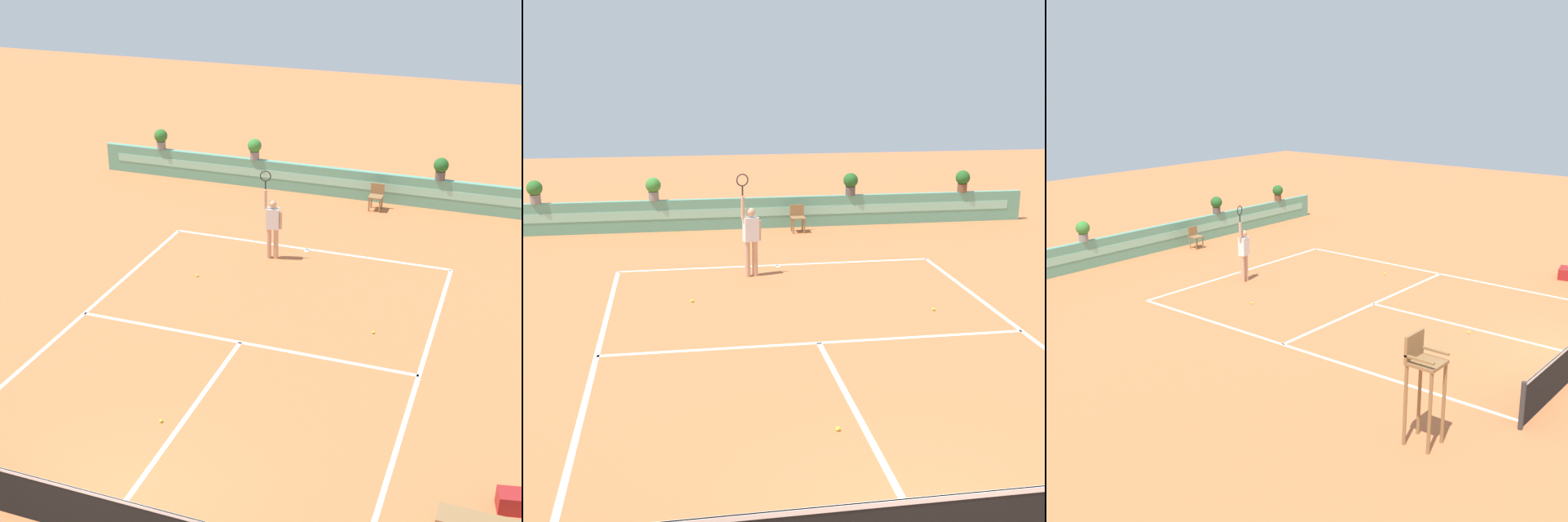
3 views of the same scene
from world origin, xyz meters
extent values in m
plane|color=#C66B3D|center=(0.00, 6.00, 0.00)|extent=(60.00, 60.00, 0.00)
cube|color=white|center=(0.00, 11.89, 0.00)|extent=(8.22, 0.10, 0.01)
cube|color=white|center=(0.00, 6.40, 0.00)|extent=(8.22, 0.10, 0.01)
cube|color=white|center=(0.00, 3.20, 0.00)|extent=(0.10, 6.40, 0.01)
cube|color=white|center=(-4.11, 5.95, 0.00)|extent=(0.10, 11.89, 0.01)
cube|color=white|center=(4.11, 5.95, 0.00)|extent=(0.10, 11.89, 0.01)
cube|color=white|center=(0.00, 11.79, 0.00)|extent=(0.10, 0.20, 0.01)
cylinder|color=#333333|center=(-4.41, 0.00, 0.50)|extent=(0.10, 0.10, 1.00)
cube|color=#599E84|center=(0.00, 16.39, 0.50)|extent=(18.00, 0.20, 1.00)
cube|color=#87CCB2|center=(0.00, 16.29, 0.55)|extent=(17.10, 0.01, 0.28)
cylinder|color=olive|center=(-6.33, 0.94, 0.80)|extent=(0.07, 0.07, 1.60)
cylinder|color=olive|center=(-5.82, 0.94, 0.80)|extent=(0.07, 0.07, 1.60)
cylinder|color=olive|center=(-6.33, 1.46, 0.80)|extent=(0.07, 0.07, 1.60)
cylinder|color=olive|center=(-5.82, 1.46, 0.80)|extent=(0.07, 0.07, 1.60)
cube|color=olive|center=(-6.07, 1.20, 1.63)|extent=(0.60, 0.60, 0.06)
cube|color=olive|center=(-6.07, 1.47, 1.90)|extent=(0.60, 0.06, 0.48)
cube|color=olive|center=(-6.34, 1.20, 1.78)|extent=(0.06, 0.60, 0.04)
cube|color=olive|center=(-5.80, 1.20, 1.78)|extent=(0.06, 0.60, 0.04)
cylinder|color=olive|center=(1.03, 15.41, 0.23)|extent=(0.05, 0.05, 0.45)
cylinder|color=olive|center=(1.38, 15.41, 0.23)|extent=(0.05, 0.05, 0.45)
cylinder|color=olive|center=(1.03, 15.77, 0.23)|extent=(0.05, 0.05, 0.45)
cylinder|color=olive|center=(1.38, 15.77, 0.23)|extent=(0.05, 0.05, 0.45)
cube|color=olive|center=(1.20, 15.59, 0.47)|extent=(0.44, 0.44, 0.04)
cube|color=olive|center=(1.20, 15.79, 0.67)|extent=(0.44, 0.04, 0.36)
cube|color=maroon|center=(6.32, 2.91, 0.18)|extent=(0.76, 0.50, 0.36)
cylinder|color=tan|center=(-0.68, 11.03, 0.45)|extent=(0.14, 0.14, 0.90)
cylinder|color=tan|center=(-0.88, 10.98, 0.45)|extent=(0.14, 0.14, 0.90)
cube|color=white|center=(-0.78, 11.01, 1.20)|extent=(0.40, 0.30, 0.60)
sphere|color=tan|center=(-0.78, 11.01, 1.63)|extent=(0.22, 0.22, 0.22)
cylinder|color=tan|center=(-0.98, 10.96, 1.75)|extent=(0.09, 0.09, 0.55)
cylinder|color=black|center=(-0.98, 10.96, 2.17)|extent=(0.04, 0.04, 0.24)
torus|color=#262626|center=(-0.98, 10.96, 2.43)|extent=(0.31, 0.10, 0.31)
cylinder|color=tan|center=(-0.57, 11.06, 1.15)|extent=(0.09, 0.09, 0.50)
sphere|color=#CCE033|center=(-2.31, 9.19, 0.03)|extent=(0.07, 0.07, 0.07)
sphere|color=#CCE033|center=(2.81, 7.82, 0.03)|extent=(0.07, 0.07, 0.07)
sphere|color=#CCE033|center=(-0.40, 3.08, 0.03)|extent=(0.07, 0.07, 0.07)
cylinder|color=brown|center=(6.94, 16.39, 1.14)|extent=(0.32, 0.32, 0.28)
sphere|color=#235B23|center=(6.94, 16.39, 1.48)|extent=(0.48, 0.48, 0.48)
cylinder|color=gray|center=(-3.26, 16.39, 1.14)|extent=(0.32, 0.32, 0.28)
sphere|color=#387F33|center=(-3.26, 16.39, 1.48)|extent=(0.48, 0.48, 0.48)
cylinder|color=#514C47|center=(3.09, 16.39, 1.14)|extent=(0.32, 0.32, 0.28)
sphere|color=#235B23|center=(3.09, 16.39, 1.48)|extent=(0.48, 0.48, 0.48)
camera|label=1|loc=(5.62, -8.06, 9.45)|focal=53.98mm
camera|label=2|loc=(-2.57, -5.80, 5.06)|focal=48.48mm
camera|label=3|loc=(-16.25, -4.34, 6.67)|focal=47.04mm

